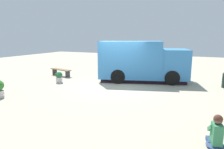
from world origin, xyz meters
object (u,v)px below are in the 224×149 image
Objects in this scene: planter_flowering_far at (59,77)px; plaza_bench at (61,71)px; food_truck at (141,62)px; person_customer at (216,134)px.

plaza_bench is (-1.70, -1.22, 0.03)m from planter_flowering_far.
food_truck is at bearing 98.62° from plaza_bench.
food_truck is 6.55× the size of person_customer.
food_truck is at bearing -149.53° from person_customer.
plaza_bench is (0.84, -5.52, -0.80)m from food_truck.
food_truck is 5.06m from planter_flowering_far.
planter_flowering_far reaches higher than plaza_bench.
person_customer is (6.60, 3.89, -0.84)m from food_truck.
person_customer is 11.03m from plaza_bench.
person_customer is at bearing 30.47° from food_truck.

